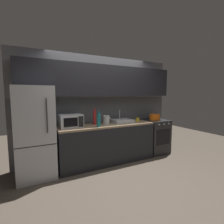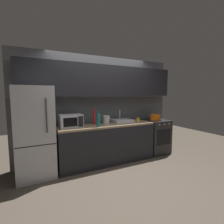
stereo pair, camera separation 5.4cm
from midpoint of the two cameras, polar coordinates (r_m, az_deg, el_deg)
ground_plane at (r=3.31m, az=5.01°, el=-22.37°), size 10.00×10.00×0.00m
back_wall at (r=3.98m, az=-4.03°, el=5.64°), size 3.98×0.44×2.50m
counter_run at (r=3.87m, az=-2.15°, el=-10.86°), size 2.24×0.60×0.90m
refrigerator at (r=3.44m, az=-25.66°, el=-6.45°), size 0.68×0.69×1.74m
oven_range at (r=4.66m, az=14.55°, el=-8.14°), size 0.60×0.62×0.90m
microwave at (r=3.50m, az=-14.60°, el=-3.04°), size 0.46×0.35×0.27m
sink_basin at (r=3.98m, az=3.23°, el=-3.14°), size 0.48×0.38×0.30m
kettle at (r=3.76m, az=-2.38°, el=-2.69°), size 0.18×0.15×0.23m
wine_bottle_red at (r=3.74m, az=-6.52°, el=-1.88°), size 0.07×0.07×0.39m
wine_bottle_teal at (r=3.46m, az=-5.12°, el=-2.89°), size 0.08×0.08×0.34m
mug_yellow at (r=4.25m, az=8.60°, el=-2.60°), size 0.09×0.09×0.09m
cooking_pot at (r=4.54m, az=14.37°, el=-1.73°), size 0.28×0.28×0.15m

